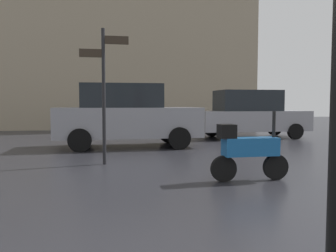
% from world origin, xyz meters
% --- Properties ---
extents(parked_scooter, '(1.44, 0.32, 1.23)m').
position_xyz_m(parked_scooter, '(2.13, 3.52, 0.56)').
color(parked_scooter, black).
rests_on(parked_scooter, ground).
extents(parked_car_left, '(4.45, 1.91, 1.97)m').
position_xyz_m(parked_car_left, '(0.33, 8.66, 1.00)').
color(parked_car_left, gray).
rests_on(parked_car_left, ground).
extents(parked_car_right, '(4.34, 1.83, 1.89)m').
position_xyz_m(parked_car_right, '(5.36, 10.68, 0.94)').
color(parked_car_right, gray).
rests_on(parked_car_right, ground).
extents(street_signpost, '(1.08, 0.08, 3.03)m').
position_xyz_m(street_signpost, '(-0.36, 5.67, 1.84)').
color(street_signpost, black).
rests_on(street_signpost, ground).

